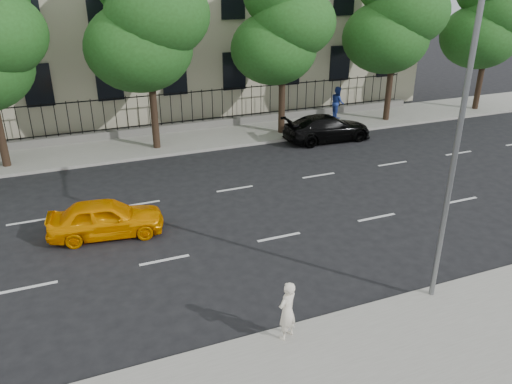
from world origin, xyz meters
The scene contains 14 objects.
ground centered at (0.00, 0.00, 0.00)m, with size 120.00×120.00×0.00m, color black.
near_sidewalk centered at (0.00, -4.00, 0.07)m, with size 60.00×4.00×0.15m, color gray.
far_sidewalk centered at (0.00, 14.00, 0.07)m, with size 60.00×4.00×0.15m, color gray.
lane_markings centered at (0.00, 4.75, 0.01)m, with size 49.60×4.62×0.01m, color silver, non-canonical shape.
iron_fence centered at (0.00, 15.70, 0.65)m, with size 30.00×0.50×2.20m.
street_light centered at (2.50, -1.77, 5.15)m, with size 0.25×3.32×8.05m.
tree_c centered at (-1.96, 13.36, 6.41)m, with size 5.89×5.50×9.80m.
tree_d centered at (5.04, 13.36, 5.84)m, with size 5.34×4.94×8.84m.
tree_e centered at (12.04, 13.36, 6.20)m, with size 5.71×5.31×9.46m.
tree_f centered at (19.04, 13.36, 5.88)m, with size 5.52×5.12×9.01m.
yellow_taxi centered at (-5.46, 4.89, 0.66)m, with size 1.56×3.88×1.32m, color #FF9900.
black_sedan centered at (6.85, 11.32, 0.70)m, with size 1.96×4.82×1.40m, color black.
woman_near centered at (-2.03, -2.40, 0.94)m, with size 0.57×0.38×1.58m, color white.
pedestrian_far centered at (9.45, 14.72, 1.10)m, with size 0.92×0.72×1.90m, color navy.
Camera 1 is at (-6.41, -11.21, 8.43)m, focal length 35.00 mm.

